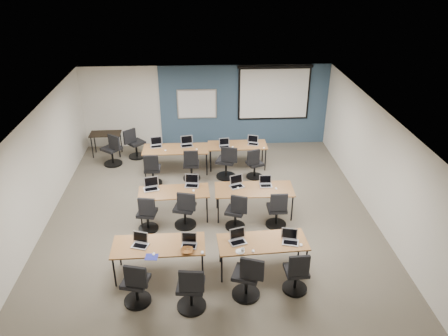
{
  "coord_description": "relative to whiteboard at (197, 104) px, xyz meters",
  "views": [
    {
      "loc": [
        -0.21,
        -9.14,
        6.03
      ],
      "look_at": [
        0.35,
        0.4,
        1.15
      ],
      "focal_mm": 35.0,
      "sensor_mm": 36.0,
      "label": 1
    }
  ],
  "objects": [
    {
      "name": "mouse_9",
      "position": [
        -0.03,
        -1.97,
        -0.71
      ],
      "size": [
        0.07,
        0.1,
        0.03
      ],
      "primitive_type": "ellipsoid",
      "rotation": [
        0.0,
        0.0,
        0.18
      ],
      "color": "white",
      "rests_on": "training_table_back_left"
    },
    {
      "name": "training_table_mid_right",
      "position": [
        1.37,
        -4.36,
        -0.76
      ],
      "size": [
        1.92,
        0.8,
        0.73
      ],
      "rotation": [
        0.0,
        0.0,
        -0.02
      ],
      "color": "brown",
      "rests_on": "floor"
    },
    {
      "name": "laptop_6",
      "position": [
        0.95,
        -4.18,
        -0.66
      ],
      "size": [
        0.34,
        0.28,
        0.25
      ],
      "rotation": [
        0.0,
        0.0,
        0.35
      ],
      "color": "#B1B1B3",
      "rests_on": "training_table_mid_right"
    },
    {
      "name": "task_chair_5",
      "position": [
        -0.32,
        -4.81,
        -1.03
      ],
      "size": [
        0.53,
        0.53,
        1.01
      ],
      "rotation": [
        0.0,
        0.0,
        -0.25
      ],
      "color": "black",
      "rests_on": "floor"
    },
    {
      "name": "task_chair_1",
      "position": [
        -0.15,
        -7.5,
        -1.02
      ],
      "size": [
        0.55,
        0.55,
        1.03
      ],
      "rotation": [
        0.0,
        0.0,
        -0.11
      ],
      "color": "black",
      "rests_on": "floor"
    },
    {
      "name": "laptop_9",
      "position": [
        -0.32,
        -1.65,
        -0.65
      ],
      "size": [
        0.36,
        0.31,
        0.27
      ],
      "rotation": [
        0.0,
        0.0,
        0.2
      ],
      "color": "#AEAEBB",
      "rests_on": "training_table_back_left"
    },
    {
      "name": "wall_front",
      "position": [
        0.3,
        -8.93,
        -0.1
      ],
      "size": [
        8.0,
        0.04,
        2.7
      ],
      "primitive_type": "cube",
      "color": "beige",
      "rests_on": "ground"
    },
    {
      "name": "blue_mousepad",
      "position": [
        -0.9,
        -6.85,
        -0.72
      ],
      "size": [
        0.26,
        0.22,
        0.01
      ],
      "primitive_type": "cube",
      "rotation": [
        0.0,
        0.0,
        -0.09
      ],
      "color": "#242995",
      "rests_on": "training_table_front_left"
    },
    {
      "name": "mouse_1",
      "position": [
        0.07,
        -6.78,
        -0.71
      ],
      "size": [
        0.08,
        0.11,
        0.03
      ],
      "primitive_type": "ellipsoid",
      "rotation": [
        0.0,
        0.0,
        -0.23
      ],
      "color": "white",
      "rests_on": "training_table_front_left"
    },
    {
      "name": "laptop_4",
      "position": [
        -1.15,
        -4.19,
        -0.65
      ],
      "size": [
        0.35,
        0.3,
        0.27
      ],
      "rotation": [
        0.0,
        0.0,
        0.25
      ],
      "color": "#B0B0B0",
      "rests_on": "training_table_mid_left"
    },
    {
      "name": "floor",
      "position": [
        0.3,
        -4.43,
        -1.45
      ],
      "size": [
        8.0,
        9.0,
        0.02
      ],
      "primitive_type": "cube",
      "color": "#6B6354",
      "rests_on": "ground"
    },
    {
      "name": "task_chair_4",
      "position": [
        -1.2,
        -4.92,
        -1.05
      ],
      "size": [
        0.48,
        0.48,
        0.96
      ],
      "rotation": [
        0.0,
        0.0,
        -0.17
      ],
      "color": "black",
      "rests_on": "floor"
    },
    {
      "name": "mouse_6",
      "position": [
        0.97,
        -4.32,
        -0.71
      ],
      "size": [
        0.1,
        0.12,
        0.04
      ],
      "primitive_type": "ellipsoid",
      "rotation": [
        0.0,
        0.0,
        0.32
      ],
      "color": "white",
      "rests_on": "training_table_mid_right"
    },
    {
      "name": "spare_chair_b",
      "position": [
        -2.59,
        -1.35,
        -1.02
      ],
      "size": [
        0.64,
        0.56,
        1.03
      ],
      "rotation": [
        0.0,
        0.0,
        -0.67
      ],
      "color": "black",
      "rests_on": "floor"
    },
    {
      "name": "wall_back",
      "position": [
        0.3,
        0.07,
        -0.1
      ],
      "size": [
        8.0,
        0.04,
        2.7
      ],
      "primitive_type": "cube",
      "color": "beige",
      "rests_on": "ground"
    },
    {
      "name": "utility_table",
      "position": [
        -2.91,
        -0.6,
        -0.79
      ],
      "size": [
        0.96,
        0.53,
        0.75
      ],
      "rotation": [
        0.0,
        0.0,
        0.02
      ],
      "color": "black",
      "rests_on": "floor"
    },
    {
      "name": "wall_right",
      "position": [
        4.3,
        -4.43,
        -0.1
      ],
      "size": [
        0.04,
        9.0,
        2.7
      ],
      "primitive_type": "cube",
      "color": "beige",
      "rests_on": "ground"
    },
    {
      "name": "snack_plate",
      "position": [
        0.8,
        -6.79,
        -0.71
      ],
      "size": [
        0.22,
        0.22,
        0.01
      ],
      "primitive_type": "cylinder",
      "rotation": [
        0.0,
        0.0,
        0.29
      ],
      "color": "white",
      "rests_on": "training_table_front_right"
    },
    {
      "name": "laptop_7",
      "position": [
        1.67,
        -4.19,
        -0.66
      ],
      "size": [
        0.3,
        0.26,
        0.23
      ],
      "rotation": [
        0.0,
        0.0,
        -0.0
      ],
      "color": "#ABABAB",
      "rests_on": "training_table_mid_right"
    },
    {
      "name": "whiteboard",
      "position": [
        0.0,
        0.0,
        0.0
      ],
      "size": [
        1.28,
        0.03,
        0.98
      ],
      "color": "#AFAFAF",
      "rests_on": "wall_back"
    },
    {
      "name": "mouse_11",
      "position": [
        1.94,
        -1.98,
        -0.71
      ],
      "size": [
        0.06,
        0.09,
        0.03
      ],
      "primitive_type": "ellipsoid",
      "rotation": [
        0.0,
        0.0,
        0.08
      ],
      "color": "white",
      "rests_on": "training_table_back_right"
    },
    {
      "name": "laptop_10",
      "position": [
        0.79,
        -1.79,
        -0.66
      ],
      "size": [
        0.3,
        0.26,
        0.23
      ],
      "rotation": [
        0.0,
        0.0,
        0.12
      ],
      "color": "silver",
      "rests_on": "training_table_back_right"
    },
    {
      "name": "training_table_back_left",
      "position": [
        -0.65,
        -1.85,
        -0.76
      ],
      "size": [
        1.92,
        0.8,
        0.73
      ],
      "rotation": [
        0.0,
        0.0,
        -0.01
      ],
      "color": "#9F6235",
      "rests_on": "floor"
    },
    {
      "name": "task_chair_10",
      "position": [
        0.82,
        -2.4,
        -1.02
      ],
      "size": [
        0.59,
        0.57,
        1.04
      ],
      "rotation": [
        0.0,
        0.0,
        -0.32
      ],
      "color": "black",
      "rests_on": "floor"
    },
    {
      "name": "mouse_4",
      "position": [
        -0.97,
        -4.28,
        -0.71
      ],
      "size": [
        0.07,
        0.1,
        0.03
      ],
      "primitive_type": "ellipsoid",
      "rotation": [
        0.0,
        0.0,
        -0.18
      ],
      "color": "white",
      "rests_on": "training_table_mid_left"
    },
    {
      "name": "task_chair_0",
      "position": [
        -1.17,
        -7.3,
        -1.04
      ],
      "size": [
        0.52,
        0.52,
        1.0
      ],
      "rotation": [
        0.0,
        0.0,
        -0.25
      ],
      "color": "black",
      "rests_on": "floor"
    },
    {
      "name": "blue_accent_panel",
      "position": [
        1.55,
        0.04,
        -0.1
      ],
      "size": [
        5.5,
        0.04,
        2.7
      ],
      "primitive_type": "cube",
      "color": "#3D5977",
      "rests_on": "wall_back"
    },
    {
      "name": "mouse_5",
      "position": [
        -0.11,
        -4.37,
        -0.71
      ],
      "size": [
        0.07,
        0.1,
        0.04
      ],
      "primitive_type": "ellipsoid",
      "rotation": [
        0.0,
        0.0,
        0.01
      ],
      "color": "white",
      "rests_on": "training_table_mid_left"
    },
    {
      "name": "task_chair_6",
      "position": [
        0.88,
        -4.95,
        -1.06
      ],
      "size": [
        0.5,
        0.48,
        0.96
      ],
      "rotation": [
        0.0,
        0.0,
        -0.36
      ],
      "color": "black",
      "rests_on": "floor"
    },
    {
      "name": "projector_screen",
      "position": [
        2.5,
        -0.02,
        0.44
      ],
      "size": [
        2.4,
        0.1,
        1.82
      ],
      "color": "black",
      "rests_on": "wall_back"
    },
    {
      "name": "laptop_0",
      "position": [
        -1.16,
        -6.45,
        -0.66
      ],
      "size": [
        0.31,
        0.27,
        0.24
      ],
      "rotation": [
        0.0,
        0.0,
        -0.31
      ],
      "color": "silver",
      "rests_on": "training_table_front_left"
    },
    {
      "name": "mouse_8",
      "position": [
        -0.94,
        -1.99,
        -0.71
      ],
      "size": [
        0.08,
        0.11,
        0.03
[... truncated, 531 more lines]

